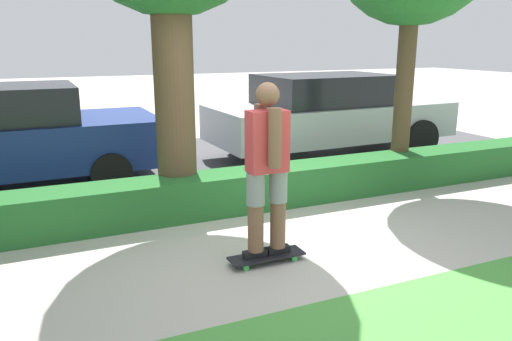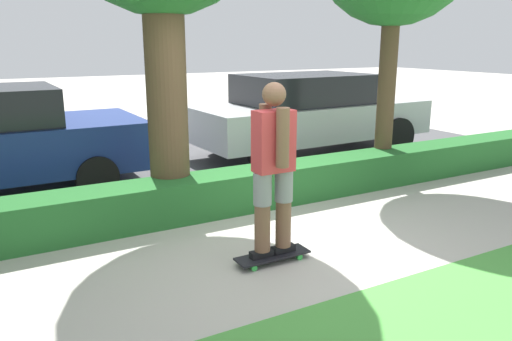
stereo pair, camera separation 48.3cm
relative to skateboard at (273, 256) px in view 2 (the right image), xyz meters
The scene contains 6 objects.
ground_plane 0.32m from the skateboard, 13.78° to the left, with size 60.00×60.00×0.00m, color #ADA89E.
street_asphalt 4.28m from the skateboard, 85.98° to the left, with size 14.84×5.00×0.01m.
hedge_row 1.71m from the skateboard, 79.82° to the left, with size 14.84×0.60×0.52m.
skateboard is the anchor object (origin of this frame).
skater_person 0.94m from the skateboard, ahead, with size 0.51×0.45×1.74m.
parked_car_middle 5.19m from the skateboard, 51.14° to the left, with size 4.80×2.11×1.58m.
Camera 2 is at (-2.74, -4.11, 2.18)m, focal length 35.00 mm.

